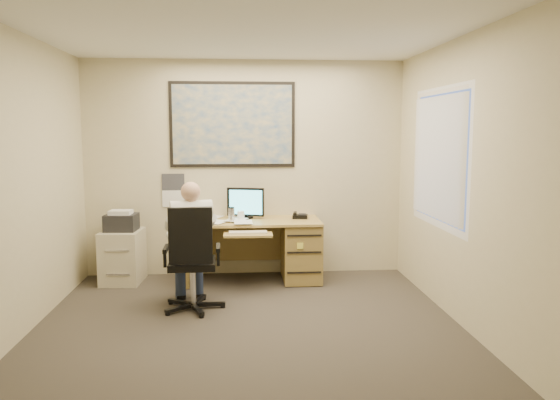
{
  "coord_description": "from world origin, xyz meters",
  "views": [
    {
      "loc": [
        -0.07,
        -4.65,
        1.83
      ],
      "look_at": [
        0.37,
        1.3,
        1.07
      ],
      "focal_mm": 35.0,
      "sensor_mm": 36.0,
      "label": 1
    }
  ],
  "objects": [
    {
      "name": "room_shell",
      "position": [
        0.0,
        0.0,
        1.35
      ],
      "size": [
        4.0,
        4.5,
        2.7
      ],
      "color": "#353029",
      "rests_on": "ground"
    },
    {
      "name": "filing_cabinet",
      "position": [
        -1.49,
        1.92,
        0.38
      ],
      "size": [
        0.49,
        0.57,
        0.88
      ],
      "rotation": [
        0.0,
        0.0,
        -0.07
      ],
      "color": "beige",
      "rests_on": "ground"
    },
    {
      "name": "person",
      "position": [
        -0.56,
        0.88,
        0.66
      ],
      "size": [
        0.67,
        0.85,
        1.31
      ],
      "primitive_type": null,
      "rotation": [
        0.0,
        0.0,
        0.19
      ],
      "color": "silver",
      "rests_on": "office_chair"
    },
    {
      "name": "wall_calendar",
      "position": [
        -0.9,
        2.24,
        1.08
      ],
      "size": [
        0.28,
        0.01,
        0.42
      ],
      "primitive_type": "cube",
      "color": "white",
      "rests_on": "room_shell"
    },
    {
      "name": "window_blinds",
      "position": [
        1.97,
        0.8,
        1.55
      ],
      "size": [
        0.06,
        1.4,
        1.3
      ],
      "primitive_type": null,
      "color": "beige",
      "rests_on": "room_shell"
    },
    {
      "name": "desk",
      "position": [
        0.43,
        1.9,
        0.44
      ],
      "size": [
        1.6,
        0.97,
        1.12
      ],
      "color": "tan",
      "rests_on": "ground"
    },
    {
      "name": "world_map",
      "position": [
        -0.15,
        2.23,
        1.9
      ],
      "size": [
        1.56,
        0.03,
        1.06
      ],
      "primitive_type": "cube",
      "color": "#1E4C93",
      "rests_on": "room_shell"
    },
    {
      "name": "office_chair",
      "position": [
        -0.56,
        0.79,
        0.32
      ],
      "size": [
        0.67,
        0.67,
        1.09
      ],
      "rotation": [
        0.0,
        0.0,
        0.03
      ],
      "color": "black",
      "rests_on": "ground"
    }
  ]
}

